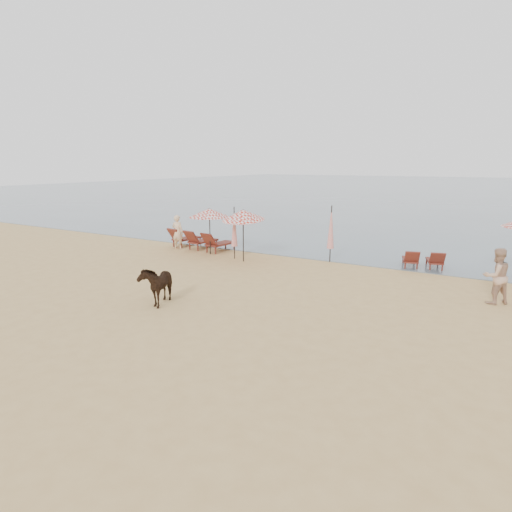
{
  "coord_description": "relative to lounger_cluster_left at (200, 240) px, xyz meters",
  "views": [
    {
      "loc": [
        7.79,
        -8.33,
        4.45
      ],
      "look_at": [
        0.0,
        5.0,
        1.1
      ],
      "focal_mm": 30.0,
      "sensor_mm": 36.0,
      "label": 1
    }
  ],
  "objects": [
    {
      "name": "lounger_cluster_left",
      "position": [
        0.0,
        0.0,
        0.0
      ],
      "size": [
        3.49,
        2.35,
        0.72
      ],
      "rotation": [
        0.0,
        0.0,
        -0.14
      ],
      "color": "maroon",
      "rests_on": "ground"
    },
    {
      "name": "umbrella_closed_left",
      "position": [
        2.85,
        -1.01,
        1.02
      ],
      "size": [
        0.3,
        0.3,
        2.47
      ],
      "rotation": [
        0.0,
        0.0,
        0.42
      ],
      "color": "black",
      "rests_on": "ground"
    },
    {
      "name": "sea",
      "position": [
        6.01,
        70.62,
        -0.5
      ],
      "size": [
        160.0,
        140.0,
        0.06
      ],
      "primitive_type": "cube",
      "color": "#51606B",
      "rests_on": "ground"
    },
    {
      "name": "lounger_cluster_right",
      "position": [
        10.96,
        1.43,
        -0.1
      ],
      "size": [
        1.95,
        1.9,
        0.57
      ],
      "rotation": [
        0.0,
        0.0,
        0.28
      ],
      "color": "maroon",
      "rests_on": "ground"
    },
    {
      "name": "ground",
      "position": [
        6.01,
        -9.38,
        -0.5
      ],
      "size": [
        120.0,
        120.0,
        0.0
      ],
      "primitive_type": "plane",
      "color": "tan",
      "rests_on": "ground"
    },
    {
      "name": "cow",
      "position": [
        4.35,
        -7.86,
        0.16
      ],
      "size": [
        1.21,
        1.7,
        1.31
      ],
      "primitive_type": "imported",
      "rotation": [
        0.0,
        0.0,
        0.36
      ],
      "color": "black",
      "rests_on": "ground"
    },
    {
      "name": "beachgoer_right_a",
      "position": [
        13.77,
        -2.37,
        0.42
      ],
      "size": [
        1.13,
        1.09,
        1.83
      ],
      "primitive_type": "imported",
      "rotation": [
        0.0,
        0.0,
        3.8
      ],
      "color": "tan",
      "rests_on": "ground"
    },
    {
      "name": "umbrella_open_left_b",
      "position": [
        3.54,
        -1.31,
        1.67
      ],
      "size": [
        1.96,
        2.0,
        2.5
      ],
      "rotation": [
        0.0,
        0.0,
        -0.23
      ],
      "color": "black",
      "rests_on": "ground"
    },
    {
      "name": "umbrella_closed_right",
      "position": [
        7.04,
        0.62,
        1.1
      ],
      "size": [
        0.32,
        0.32,
        2.6
      ],
      "rotation": [
        0.0,
        0.0,
        -0.42
      ],
      "color": "black",
      "rests_on": "ground"
    },
    {
      "name": "beachgoer_left",
      "position": [
        -1.03,
        -0.53,
        0.41
      ],
      "size": [
        0.7,
        0.5,
        1.81
      ],
      "primitive_type": "imported",
      "rotation": [
        0.0,
        0.0,
        3.25
      ],
      "color": "#E2B98D",
      "rests_on": "ground"
    },
    {
      "name": "umbrella_open_left_a",
      "position": [
        1.25,
        -0.77,
        1.57
      ],
      "size": [
        2.03,
        2.03,
        2.31
      ],
      "rotation": [
        0.0,
        0.0,
        0.23
      ],
      "color": "black",
      "rests_on": "ground"
    }
  ]
}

